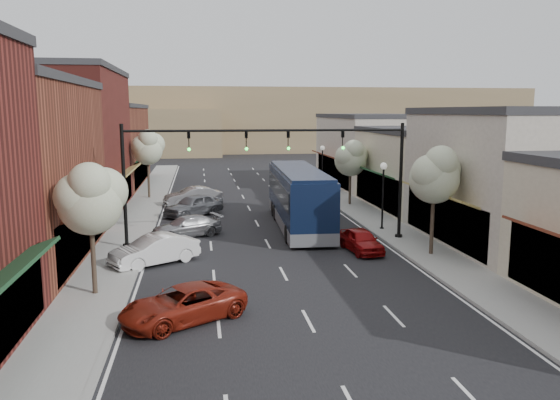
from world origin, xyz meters
name	(u,v)px	position (x,y,z in m)	size (l,w,h in m)	color
ground	(290,287)	(0.00, 0.00, 0.00)	(160.00, 160.00, 0.00)	black
sidewalk_left	(139,214)	(-8.40, 18.50, 0.07)	(2.80, 73.00, 0.15)	gray
sidewalk_right	(356,208)	(8.40, 18.50, 0.07)	(2.80, 73.00, 0.15)	gray
curb_left	(158,213)	(-7.00, 18.50, 0.07)	(0.25, 73.00, 0.17)	gray
curb_right	(339,208)	(7.00, 18.50, 0.07)	(0.25, 73.00, 0.17)	gray
bldg_left_midfar	(58,142)	(-14.24, 20.00, 5.40)	(10.14, 14.10, 10.90)	maroon
bldg_left_far	(98,145)	(-14.22, 36.00, 4.16)	(10.14, 18.10, 8.40)	brown
bldg_right_midnear	(509,178)	(13.72, 6.00, 3.91)	(9.14, 12.10, 7.90)	beige
bldg_right_midfar	(423,169)	(13.70, 18.00, 3.17)	(9.14, 12.10, 6.40)	beige
bldg_right_far	(369,150)	(13.71, 32.00, 3.66)	(9.14, 16.10, 7.40)	beige
hill_far	(217,119)	(0.00, 90.00, 6.00)	(120.00, 30.00, 12.00)	#7A6647
hill_near	(77,132)	(-25.00, 78.00, 4.00)	(50.00, 20.00, 8.00)	#7A6647
signal_mast_right	(362,164)	(5.62, 8.00, 4.62)	(8.22, 0.46, 7.00)	black
signal_mast_left	(167,167)	(-5.62, 8.00, 4.62)	(8.22, 0.46, 7.00)	black
tree_right_near	(436,174)	(8.35, 3.94, 4.45)	(2.85, 2.65, 5.95)	#47382B
tree_right_far	(351,157)	(8.35, 19.94, 3.99)	(2.85, 2.65, 5.43)	#47382B
tree_left_near	(91,197)	(-8.25, -0.06, 4.22)	(2.85, 2.65, 5.69)	#47382B
tree_left_far	(148,147)	(-8.25, 25.94, 4.60)	(2.85, 2.65, 6.13)	#47382B
lamp_post_near	(383,185)	(7.80, 10.50, 3.01)	(0.44, 0.44, 4.44)	black
lamp_post_far	(322,161)	(7.80, 28.00, 3.01)	(0.44, 0.44, 4.44)	black
coach_bus	(299,197)	(2.64, 12.40, 2.03)	(3.29, 12.93, 3.92)	black
red_hatchback	(361,240)	(4.87, 5.47, 0.64)	(1.52, 3.78, 1.29)	maroon
parked_car_a	(183,304)	(-4.58, -3.34, 0.66)	(2.17, 4.72, 1.31)	maroon
parked_car_b	(154,250)	(-6.20, 4.59, 0.75)	(1.58, 4.52, 1.49)	silver
parked_car_c	(186,226)	(-4.73, 10.63, 0.64)	(1.79, 4.41, 1.28)	gray
parked_car_d	(194,205)	(-4.34, 17.43, 0.80)	(1.89, 4.71, 1.60)	#54565C
parked_car_e	(193,196)	(-4.43, 21.93, 0.77)	(1.63, 4.67, 1.54)	#A5A6AB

